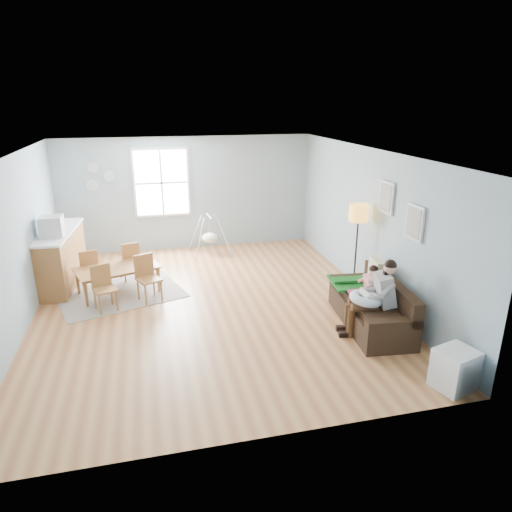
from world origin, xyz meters
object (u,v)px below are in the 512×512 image
object	(u,v)px
chair_se	(147,275)
chair_nw	(89,267)
dining_table	(119,281)
counter	(61,257)
toddler	(367,284)
chair_sw	(103,285)
chair_ne	(130,259)
floor_lamp	(358,221)
baby_swing	(210,237)
storage_cube	(455,369)
monitor	(51,226)
sofa	(374,309)
father	(375,295)

from	to	relation	value
chair_se	chair_nw	xyz separation A→B (m)	(-1.08, 0.80, -0.04)
dining_table	counter	bearing A→B (deg)	127.23
toddler	chair_nw	size ratio (longest dim) A/B	0.97
chair_sw	chair_ne	distance (m)	1.35
chair_se	counter	size ratio (longest dim) A/B	0.42
floor_lamp	baby_swing	size ratio (longest dim) A/B	1.74
chair_ne	baby_swing	distance (m)	2.22
storage_cube	monitor	bearing A→B (deg)	140.30
chair_sw	dining_table	bearing A→B (deg)	71.49
dining_table	counter	distance (m)	1.36
monitor	chair_se	bearing A→B (deg)	-25.05
monitor	chair_ne	bearing A→B (deg)	11.42
floor_lamp	baby_swing	bearing A→B (deg)	128.02
sofa	counter	xyz separation A→B (m)	(-5.21, 3.04, 0.29)
dining_table	chair_nw	distance (m)	0.70
dining_table	chair_ne	bearing A→B (deg)	53.16
monitor	storage_cube	bearing A→B (deg)	-39.70
father	dining_table	xyz separation A→B (m)	(-3.95, 2.55, -0.40)
floor_lamp	chair_se	world-z (taller)	floor_lamp
toddler	floor_lamp	world-z (taller)	floor_lamp
sofa	dining_table	bearing A→B (deg)	150.83
floor_lamp	dining_table	distance (m)	4.61
sofa	chair_se	world-z (taller)	chair_se
counter	monitor	world-z (taller)	monitor
father	baby_swing	xyz separation A→B (m)	(-1.94, 4.48, -0.24)
floor_lamp	baby_swing	xyz separation A→B (m)	(-2.32, 2.97, -1.02)
chair_se	monitor	xyz separation A→B (m)	(-1.65, 0.77, 0.82)
sofa	baby_swing	size ratio (longest dim) A/B	2.01
storage_cube	chair_ne	size ratio (longest dim) A/B	0.71
father	chair_se	bearing A→B (deg)	147.84
baby_swing	storage_cube	bearing A→B (deg)	-69.39
counter	baby_swing	world-z (taller)	counter
sofa	baby_swing	xyz separation A→B (m)	(-2.09, 4.22, 0.14)
dining_table	chair_ne	xyz separation A→B (m)	(0.21, 0.64, 0.19)
storage_cube	chair_se	distance (m)	5.29
chair_se	chair_ne	distance (m)	1.09
storage_cube	chair_nw	xyz separation A→B (m)	(-4.84, 4.52, 0.17)
chair_nw	sofa	bearing A→B (deg)	-30.04
sofa	toddler	distance (m)	0.43
chair_sw	chair_se	bearing A→B (deg)	18.06
storage_cube	chair_nw	size ratio (longest dim) A/B	0.73
storage_cube	dining_table	xyz separation A→B (m)	(-4.29, 4.12, -0.01)
storage_cube	chair_nw	bearing A→B (deg)	136.98
chair_nw	floor_lamp	bearing A→B (deg)	-16.42
dining_table	chair_se	xyz separation A→B (m)	(0.53, -0.40, 0.22)
chair_se	monitor	distance (m)	2.00
dining_table	toddler	bearing A→B (deg)	-45.91
chair_nw	baby_swing	world-z (taller)	baby_swing
storage_cube	chair_nw	world-z (taller)	chair_nw
dining_table	chair_sw	size ratio (longest dim) A/B	1.85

